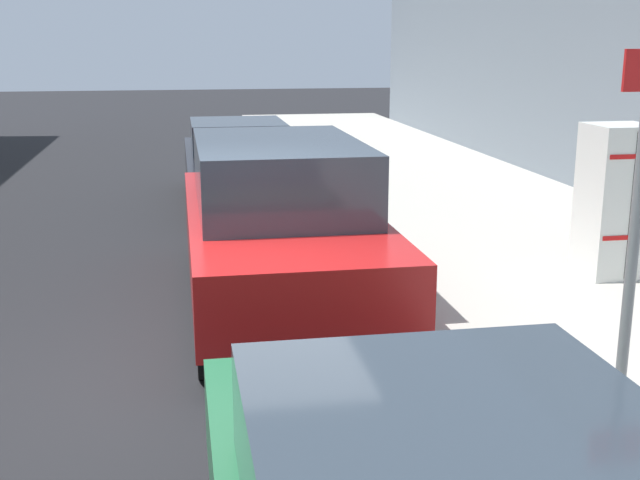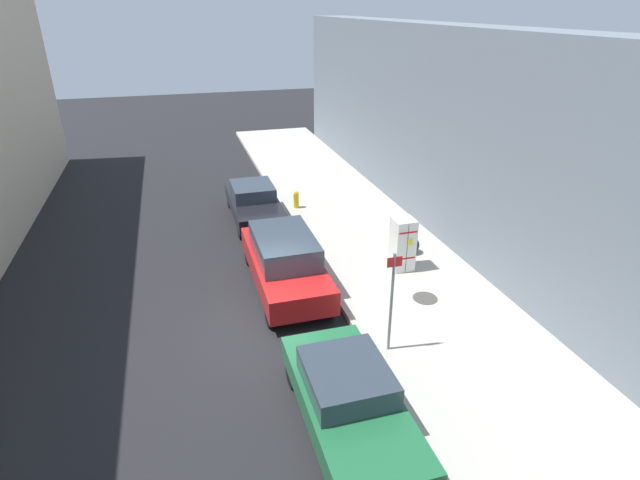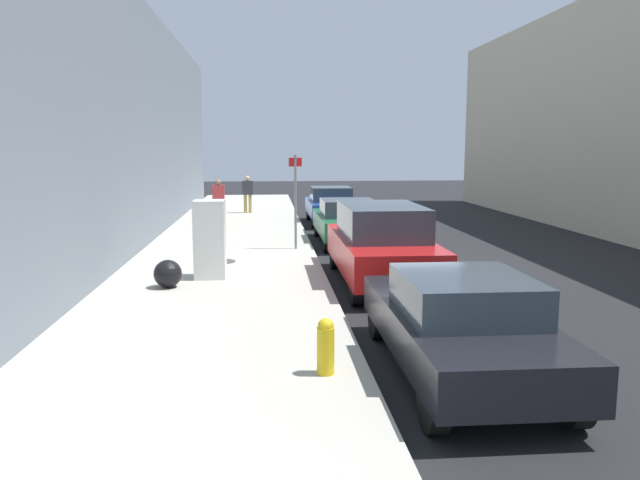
% 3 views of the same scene
% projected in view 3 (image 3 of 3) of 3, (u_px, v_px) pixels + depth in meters
% --- Properties ---
extents(ground_plane, '(80.00, 80.00, 0.00)m').
position_uv_depth(ground_plane, '(402.00, 267.00, 15.70)').
color(ground_plane, black).
extents(sidewalk_slab, '(4.73, 44.00, 0.18)m').
position_uv_depth(sidewalk_slab, '(223.00, 266.00, 15.30)').
color(sidewalk_slab, '#B2ADA0').
rests_on(sidewalk_slab, ground).
extents(building_facade_near, '(1.86, 39.60, 7.19)m').
position_uv_depth(building_facade_near, '(77.00, 121.00, 14.50)').
color(building_facade_near, slate).
rests_on(building_facade_near, ground).
extents(discarded_refrigerator, '(0.66, 0.67, 1.69)m').
position_uv_depth(discarded_refrigerator, '(210.00, 239.00, 13.45)').
color(discarded_refrigerator, silver).
rests_on(discarded_refrigerator, sidewalk_slab).
extents(manhole_cover, '(0.70, 0.70, 0.02)m').
position_uv_depth(manhole_cover, '(221.00, 261.00, 15.43)').
color(manhole_cover, '#47443F').
rests_on(manhole_cover, sidewalk_slab).
extents(street_sign_post, '(0.36, 0.07, 2.61)m').
position_uv_depth(street_sign_post, '(295.00, 197.00, 17.18)').
color(street_sign_post, slate).
rests_on(street_sign_post, sidewalk_slab).
extents(fire_hydrant, '(0.22, 0.22, 0.72)m').
position_uv_depth(fire_hydrant, '(326.00, 345.00, 7.76)').
color(fire_hydrant, gold).
rests_on(fire_hydrant, sidewalk_slab).
extents(trash_bag, '(0.56, 0.56, 0.56)m').
position_uv_depth(trash_bag, '(168.00, 274.00, 12.57)').
color(trash_bag, black).
rests_on(trash_bag, sidewalk_slab).
extents(pedestrian_walking_far, '(0.46, 0.22, 1.59)m').
position_uv_depth(pedestrian_walking_far, '(248.00, 192.00, 26.79)').
color(pedestrian_walking_far, '#A8934C').
rests_on(pedestrian_walking_far, sidewalk_slab).
extents(pedestrian_standing_near, '(0.46, 0.22, 1.58)m').
position_uv_depth(pedestrian_standing_near, '(219.00, 197.00, 24.01)').
color(pedestrian_standing_near, '#A8934C').
rests_on(pedestrian_standing_near, sidewalk_slab).
extents(parked_sedan_dark, '(1.79, 4.46, 1.39)m').
position_uv_depth(parked_sedan_dark, '(460.00, 323.00, 8.14)').
color(parked_sedan_dark, black).
rests_on(parked_sedan_dark, ground).
extents(parked_suv_red, '(1.89, 4.86, 1.75)m').
position_uv_depth(parked_suv_red, '(381.00, 244.00, 13.62)').
color(parked_suv_red, red).
rests_on(parked_suv_red, ground).
extents(parked_sedan_green, '(1.81, 4.37, 1.40)m').
position_uv_depth(parked_sedan_green, '(347.00, 221.00, 19.34)').
color(parked_sedan_green, '#1E6038').
rests_on(parked_sedan_green, ground).
extents(parked_hatchback_blue, '(1.71, 4.01, 1.46)m').
position_uv_depth(parked_hatchback_blue, '(330.00, 205.00, 24.38)').
color(parked_hatchback_blue, '#23479E').
rests_on(parked_hatchback_blue, ground).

